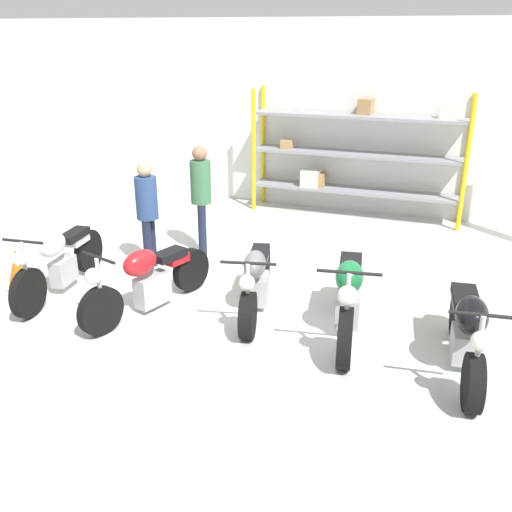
# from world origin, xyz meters

# --- Properties ---
(ground_plane) EXTENTS (30.00, 30.00, 0.00)m
(ground_plane) POSITION_xyz_m (0.00, 0.00, 0.00)
(ground_plane) COLOR silver
(back_wall) EXTENTS (30.00, 0.08, 3.60)m
(back_wall) POSITION_xyz_m (0.00, 5.10, 1.80)
(back_wall) COLOR white
(back_wall) RESTS_ON ground_plane
(shelving_rack) EXTENTS (4.00, 0.63, 2.35)m
(shelving_rack) POSITION_xyz_m (0.40, 4.73, 1.20)
(shelving_rack) COLOR yellow
(shelving_rack) RESTS_ON ground_plane
(motorcycle_white) EXTENTS (0.55, 2.14, 1.01)m
(motorcycle_white) POSITION_xyz_m (-2.66, -0.10, 0.46)
(motorcycle_white) COLOR black
(motorcycle_white) RESTS_ON ground_plane
(motorcycle_red) EXTENTS (0.87, 2.08, 0.98)m
(motorcycle_red) POSITION_xyz_m (-1.25, -0.20, 0.43)
(motorcycle_red) COLOR black
(motorcycle_red) RESTS_ON ground_plane
(motorcycle_grey) EXTENTS (0.78, 2.08, 0.94)m
(motorcycle_grey) POSITION_xyz_m (0.02, 0.33, 0.40)
(motorcycle_grey) COLOR black
(motorcycle_grey) RESTS_ON ground_plane
(motorcycle_green) EXTENTS (0.68, 2.11, 1.09)m
(motorcycle_green) POSITION_xyz_m (1.27, 0.06, 0.48)
(motorcycle_green) COLOR black
(motorcycle_green) RESTS_ON ground_plane
(motorcycle_black) EXTENTS (0.60, 2.04, 1.00)m
(motorcycle_black) POSITION_xyz_m (2.59, -0.26, 0.45)
(motorcycle_black) COLOR black
(motorcycle_black) RESTS_ON ground_plane
(person_browsing) EXTENTS (0.42, 0.42, 1.74)m
(person_browsing) POSITION_xyz_m (-1.45, 1.89, 1.03)
(person_browsing) COLOR #1E2338
(person_browsing) RESTS_ON ground_plane
(person_near_rack) EXTENTS (0.37, 0.37, 1.63)m
(person_near_rack) POSITION_xyz_m (-1.94, 1.07, 0.95)
(person_near_rack) COLOR #1E2338
(person_near_rack) RESTS_ON ground_plane
(traffic_cone) EXTENTS (0.32, 0.32, 0.55)m
(traffic_cone) POSITION_xyz_m (-3.36, -0.15, 0.28)
(traffic_cone) COLOR orange
(traffic_cone) RESTS_ON ground_plane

